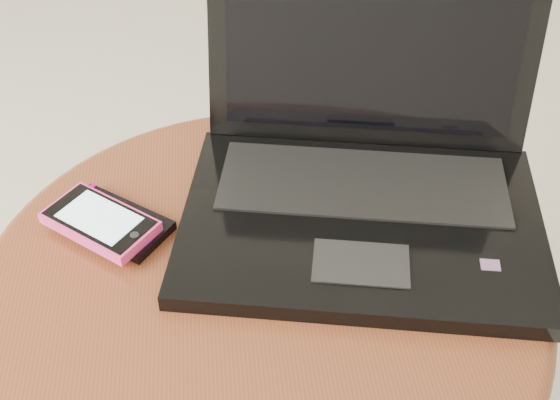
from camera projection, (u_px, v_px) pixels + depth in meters
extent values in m
cylinder|color=brown|center=(261.00, 283.00, 0.76)|extent=(0.58, 0.58, 0.03)
torus|color=brown|center=(261.00, 283.00, 0.76)|extent=(0.61, 0.61, 0.03)
cube|color=black|center=(361.00, 223.00, 0.80)|extent=(0.44, 0.35, 0.02)
cube|color=black|center=(363.00, 183.00, 0.83)|extent=(0.35, 0.19, 0.00)
cube|color=black|center=(361.00, 263.00, 0.74)|extent=(0.11, 0.08, 0.00)
cube|color=red|center=(490.00, 265.00, 0.74)|extent=(0.02, 0.02, 0.00)
cube|color=black|center=(372.00, 46.00, 0.83)|extent=(0.39, 0.14, 0.24)
cube|color=black|center=(372.00, 47.00, 0.83)|extent=(0.34, 0.12, 0.20)
cube|color=black|center=(114.00, 222.00, 0.80)|extent=(0.14, 0.13, 0.01)
cube|color=#B80172|center=(75.00, 200.00, 0.82)|extent=(0.05, 0.06, 0.00)
cube|color=#FF398C|center=(100.00, 222.00, 0.79)|extent=(0.14, 0.13, 0.01)
cube|color=black|center=(99.00, 218.00, 0.78)|extent=(0.13, 0.12, 0.00)
cube|color=silver|center=(99.00, 217.00, 0.78)|extent=(0.10, 0.09, 0.00)
cylinder|color=black|center=(134.00, 235.00, 0.76)|extent=(0.01, 0.01, 0.00)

